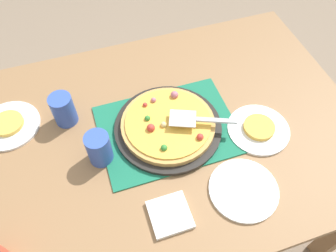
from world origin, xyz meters
TOP-DOWN VIEW (x-y plane):
  - ground_plane at (0.00, 0.00)m, footprint 8.00×8.00m
  - dining_table at (0.00, 0.00)m, footprint 1.40×1.00m
  - placemat at (0.00, 0.00)m, footprint 0.48×0.36m
  - pizza_pan at (0.00, 0.00)m, footprint 0.38×0.38m
  - pizza at (0.00, -0.00)m, footprint 0.33×0.33m
  - plate_near_left at (-0.30, 0.11)m, footprint 0.22×0.22m
  - plate_far_right at (0.54, -0.19)m, footprint 0.22×0.22m
  - plate_side at (-0.15, 0.30)m, footprint 0.22×0.22m
  - served_slice_left at (-0.30, 0.11)m, footprint 0.11×0.11m
  - served_slice_right at (0.54, -0.19)m, footprint 0.11×0.11m
  - cup_far at (0.33, -0.16)m, footprint 0.08×0.08m
  - cup_corner at (0.25, 0.04)m, footprint 0.08×0.08m
  - pizza_server at (-0.09, 0.04)m, footprint 0.23×0.13m
  - napkin_stack at (0.09, 0.30)m, footprint 0.12×0.12m

SIDE VIEW (x-z plane):
  - ground_plane at x=0.00m, z-range 0.00..0.00m
  - dining_table at x=0.00m, z-range 0.27..1.02m
  - placemat at x=0.00m, z-range 0.75..0.76m
  - plate_near_left at x=-0.30m, z-range 0.75..0.76m
  - plate_far_right at x=0.54m, z-range 0.75..0.76m
  - plate_side at x=-0.15m, z-range 0.75..0.76m
  - napkin_stack at x=0.09m, z-range 0.75..0.77m
  - pizza_pan at x=0.00m, z-range 0.76..0.77m
  - served_slice_left at x=-0.30m, z-range 0.76..0.78m
  - served_slice_right at x=0.54m, z-range 0.76..0.78m
  - pizza at x=0.00m, z-range 0.76..0.81m
  - cup_far at x=0.33m, z-range 0.75..0.87m
  - cup_corner at x=0.25m, z-range 0.75..0.87m
  - pizza_server at x=-0.09m, z-range 0.82..0.82m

